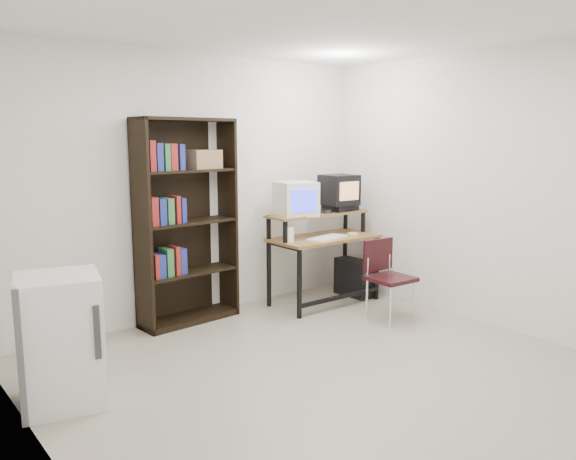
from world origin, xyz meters
TOP-DOWN VIEW (x-y plane):
  - floor at (0.00, 0.00)m, footprint 4.00×4.00m
  - ceiling at (0.00, 0.00)m, footprint 4.00×4.00m
  - back_wall at (0.00, 2.00)m, footprint 4.00×0.01m
  - left_wall at (-2.00, 0.00)m, footprint 0.01×4.00m
  - right_wall at (2.00, 0.00)m, footprint 0.01×4.00m
  - computer_desk at (1.25, 1.49)m, footprint 1.20×0.61m
  - crt_monitor at (0.96, 1.60)m, footprint 0.46×0.46m
  - vcr at (1.58, 1.57)m, footprint 0.39×0.31m
  - crt_tv at (1.55, 1.56)m, footprint 0.37×0.37m
  - cd_spindle at (1.31, 1.50)m, footprint 0.14×0.14m
  - keyboard at (1.18, 1.35)m, footprint 0.50×0.31m
  - mousepad at (1.58, 1.37)m, footprint 0.23×0.19m
  - mouse at (1.57, 1.36)m, footprint 0.11×0.08m
  - desk_speaker at (0.74, 1.45)m, footprint 0.09×0.08m
  - pc_tower at (1.70, 1.46)m, footprint 0.20×0.45m
  - school_chair at (1.35, 0.68)m, footprint 0.42×0.42m
  - bookshelf at (-0.21, 1.86)m, footprint 1.01×0.40m
  - mini_fridge at (-1.72, 0.83)m, footprint 0.64×0.65m
  - wall_outlet at (1.99, 1.15)m, footprint 0.02×0.08m

SIDE VIEW (x-z plane):
  - floor at x=0.00m, z-range -0.01..0.00m
  - pc_tower at x=1.70m, z-range 0.00..0.42m
  - wall_outlet at x=1.99m, z-range 0.24..0.36m
  - mini_fridge at x=-1.72m, z-range 0.00..0.89m
  - school_chair at x=1.35m, z-range 0.09..0.88m
  - computer_desk at x=1.25m, z-range 0.19..1.18m
  - mousepad at x=1.58m, z-range 0.72..0.73m
  - keyboard at x=1.18m, z-range 0.72..0.75m
  - mouse at x=1.57m, z-range 0.73..0.76m
  - desk_speaker at x=0.74m, z-range 0.72..0.89m
  - cd_spindle at x=1.31m, z-range 0.97..1.02m
  - bookshelf at x=-0.21m, z-range 0.02..1.99m
  - vcr at x=1.58m, z-range 0.97..1.05m
  - crt_monitor at x=0.96m, z-range 0.97..1.33m
  - crt_tv at x=1.55m, z-range 1.05..1.38m
  - back_wall at x=0.00m, z-range 0.00..2.60m
  - left_wall at x=-2.00m, z-range 0.00..2.60m
  - right_wall at x=2.00m, z-range 0.00..2.60m
  - ceiling at x=0.00m, z-range 2.60..2.60m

